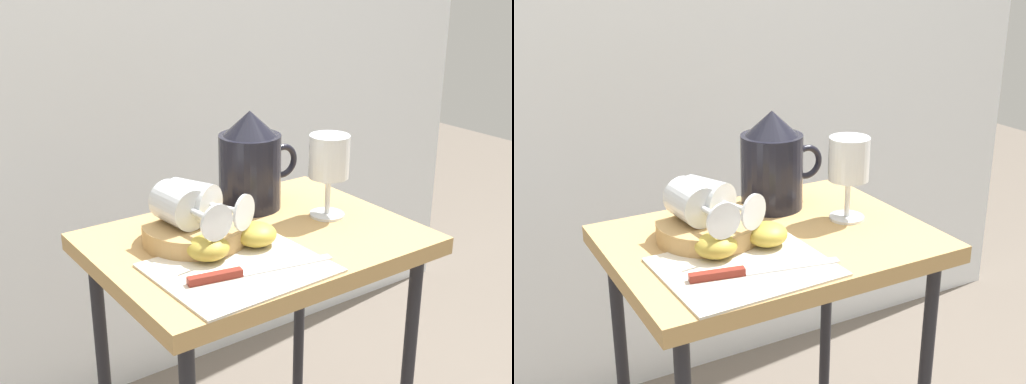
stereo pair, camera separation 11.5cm
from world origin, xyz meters
TOP-DOWN VIEW (x-y plane):
  - curtain_drape at (0.00, 0.63)m, footprint 2.40×0.03m
  - table at (0.00, 0.00)m, footprint 0.54×0.40m
  - linen_napkin at (-0.10, -0.09)m, footprint 0.26×0.22m
  - basket_tray at (-0.10, 0.04)m, footprint 0.18×0.18m
  - pitcher at (0.07, 0.12)m, footprint 0.17×0.12m
  - wine_glass_upright at (0.16, 0.00)m, footprint 0.07×0.07m
  - wine_glass_tipped_near at (-0.09, 0.04)m, footprint 0.12×0.16m
  - wine_glass_tipped_far at (-0.12, 0.04)m, footprint 0.08×0.15m
  - apple_half_left at (-0.12, -0.04)m, footprint 0.07×0.07m
  - apple_half_right at (-0.03, -0.04)m, footprint 0.07×0.07m
  - knife at (-0.11, -0.12)m, footprint 0.24×0.06m

SIDE VIEW (x-z plane):
  - table at x=0.00m, z-range 0.26..0.92m
  - linen_napkin at x=-0.10m, z-range 0.66..0.67m
  - knife at x=-0.11m, z-range 0.67..0.68m
  - basket_tray at x=-0.10m, z-range 0.66..0.70m
  - apple_half_left at x=-0.12m, z-range 0.67..0.70m
  - apple_half_right at x=-0.03m, z-range 0.67..0.70m
  - wine_glass_tipped_far at x=-0.12m, z-range 0.70..0.77m
  - wine_glass_tipped_near at x=-0.09m, z-range 0.70..0.77m
  - pitcher at x=0.07m, z-range 0.65..0.83m
  - wine_glass_upright at x=0.16m, z-range 0.69..0.85m
  - curtain_drape at x=0.00m, z-range 0.00..1.96m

